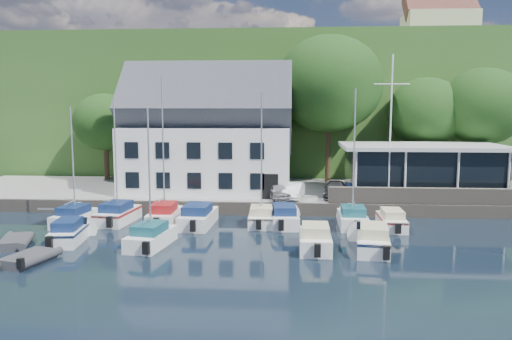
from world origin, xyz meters
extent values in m
plane|color=black|center=(0.00, 0.00, 0.00)|extent=(180.00, 180.00, 0.00)
cube|color=gray|center=(0.00, 17.50, 0.50)|extent=(60.00, 13.00, 1.00)
cube|color=#6B6256|center=(0.00, 11.00, 0.50)|extent=(60.00, 0.30, 1.00)
cube|color=#284C1C|center=(0.00, 62.00, 8.00)|extent=(160.00, 75.00, 16.00)
cube|color=#4D5D2E|center=(8.00, 70.00, 16.15)|extent=(50.00, 30.00, 0.30)
cube|color=#6B6256|center=(12.00, 11.40, 1.60)|extent=(18.00, 0.50, 1.20)
imported|color=#9D9DA2|center=(-0.85, 12.52, 1.62)|extent=(2.43, 3.91, 1.24)
imported|color=silver|center=(0.37, 12.95, 1.62)|extent=(1.89, 3.95, 1.25)
imported|color=#2B2B2F|center=(3.71, 13.61, 1.63)|extent=(2.26, 4.50, 1.25)
imported|color=navy|center=(5.92, 13.85, 1.66)|extent=(2.09, 4.07, 1.33)
camera|label=1|loc=(0.10, -26.14, 8.25)|focal=35.00mm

